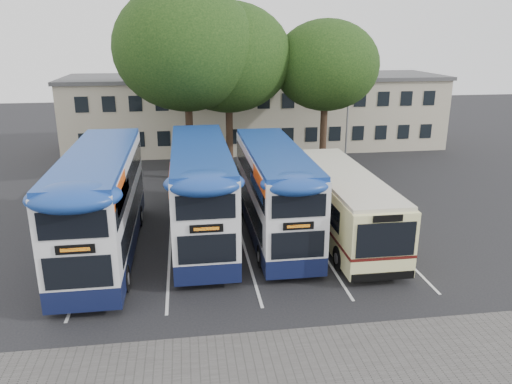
{
  "coord_description": "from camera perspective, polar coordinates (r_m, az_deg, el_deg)",
  "views": [
    {
      "loc": [
        -6.3,
        -16.53,
        9.73
      ],
      "look_at": [
        -3.2,
        5.0,
        2.75
      ],
      "focal_mm": 35.0,
      "sensor_mm": 36.0,
      "label": 1
    }
  ],
  "objects": [
    {
      "name": "bus_dd_right",
      "position": [
        24.43,
        2.07,
        0.45
      ],
      "size": [
        2.59,
        10.69,
        4.45
      ],
      "color": "#0F1639",
      "rests_on": "ground"
    },
    {
      "name": "tree_mid",
      "position": [
        35.05,
        -3.19,
        15.07
      ],
      "size": [
        8.67,
        8.67,
        11.78
      ],
      "color": "black",
      "rests_on": "ground"
    },
    {
      "name": "tree_right",
      "position": [
        36.11,
        8.02,
        14.12
      ],
      "size": [
        7.38,
        7.38,
        10.68
      ],
      "color": "black",
      "rests_on": "ground"
    },
    {
      "name": "bus_dd_mid",
      "position": [
        24.22,
        -6.31,
        0.48
      ],
      "size": [
        2.71,
        11.18,
        4.66
      ],
      "color": "#0F1639",
      "rests_on": "ground"
    },
    {
      "name": "depot_building",
      "position": [
        44.47,
        0.05,
        9.29
      ],
      "size": [
        32.4,
        8.4,
        6.2
      ],
      "color": "#BDB398",
      "rests_on": "ground"
    },
    {
      "name": "ground",
      "position": [
        20.19,
        11.3,
        -11.4
      ],
      "size": [
        120.0,
        120.0,
        0.0
      ],
      "primitive_type": "plane",
      "color": "black",
      "rests_on": "ground"
    },
    {
      "name": "bus_single",
      "position": [
        24.96,
        9.82,
        -0.9
      ],
      "size": [
        2.78,
        10.9,
        3.25
      ],
      "color": "#F3F0A2",
      "rests_on": "ground"
    },
    {
      "name": "lamp_post",
      "position": [
        38.8,
        10.54,
        10.62
      ],
      "size": [
        0.25,
        1.05,
        9.06
      ],
      "color": "gray",
      "rests_on": "ground"
    },
    {
      "name": "bay_lines",
      "position": [
        23.76,
        -1.32,
        -6.37
      ],
      "size": [
        14.12,
        11.0,
        0.01
      ],
      "color": "silver",
      "rests_on": "ground"
    },
    {
      "name": "tree_left",
      "position": [
        33.64,
        -7.98,
        15.94
      ],
      "size": [
        9.44,
        9.44,
        12.76
      ],
      "color": "black",
      "rests_on": "ground"
    },
    {
      "name": "bus_dd_left",
      "position": [
        23.3,
        -17.25,
        -0.78
      ],
      "size": [
        2.78,
        11.46,
        4.78
      ],
      "color": "#0F1639",
      "rests_on": "ground"
    }
  ]
}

